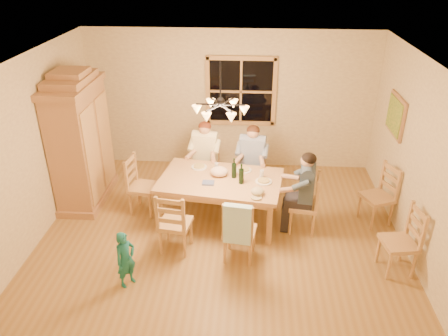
# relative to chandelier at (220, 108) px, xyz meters

# --- Properties ---
(floor) EXTENTS (5.50, 5.50, 0.00)m
(floor) POSITION_rel_chandelier_xyz_m (0.00, 0.00, -2.08)
(floor) COLOR olive
(floor) RESTS_ON ground
(ceiling) EXTENTS (5.50, 5.00, 0.02)m
(ceiling) POSITION_rel_chandelier_xyz_m (0.00, 0.00, 0.62)
(ceiling) COLOR white
(ceiling) RESTS_ON wall_back
(wall_back) EXTENTS (5.50, 0.02, 2.70)m
(wall_back) POSITION_rel_chandelier_xyz_m (0.00, 2.50, -0.73)
(wall_back) COLOR #C2AE89
(wall_back) RESTS_ON floor
(wall_left) EXTENTS (0.02, 5.00, 2.70)m
(wall_left) POSITION_rel_chandelier_xyz_m (-2.75, 0.00, -0.73)
(wall_left) COLOR #C2AE89
(wall_left) RESTS_ON floor
(wall_right) EXTENTS (0.02, 5.00, 2.70)m
(wall_right) POSITION_rel_chandelier_xyz_m (2.75, 0.00, -0.73)
(wall_right) COLOR #C2AE89
(wall_right) RESTS_ON floor
(window) EXTENTS (1.30, 0.06, 1.30)m
(window) POSITION_rel_chandelier_xyz_m (0.20, 2.47, -0.53)
(window) COLOR black
(window) RESTS_ON wall_back
(painting) EXTENTS (0.06, 0.78, 0.64)m
(painting) POSITION_rel_chandelier_xyz_m (2.71, 1.20, -0.48)
(painting) COLOR #9C7043
(painting) RESTS_ON wall_right
(chandelier) EXTENTS (0.77, 0.68, 0.71)m
(chandelier) POSITION_rel_chandelier_xyz_m (0.00, 0.00, 0.00)
(chandelier) COLOR black
(chandelier) RESTS_ON ceiling
(armoire) EXTENTS (0.66, 1.40, 2.30)m
(armoire) POSITION_rel_chandelier_xyz_m (-2.42, 0.97, -1.02)
(armoire) COLOR #9C7043
(armoire) RESTS_ON floor
(dining_table) EXTENTS (2.03, 1.41, 0.76)m
(dining_table) POSITION_rel_chandelier_xyz_m (-0.04, 0.44, -1.42)
(dining_table) COLOR #AD7C4D
(dining_table) RESTS_ON floor
(chair_far_left) EXTENTS (0.49, 0.48, 0.99)m
(chair_far_left) POSITION_rel_chandelier_xyz_m (-0.38, 1.39, -1.77)
(chair_far_left) COLOR tan
(chair_far_left) RESTS_ON floor
(chair_far_right) EXTENTS (0.49, 0.48, 0.99)m
(chair_far_right) POSITION_rel_chandelier_xyz_m (0.45, 1.27, -1.77)
(chair_far_right) COLOR tan
(chair_far_right) RESTS_ON floor
(chair_near_left) EXTENTS (0.49, 0.48, 0.99)m
(chair_near_left) POSITION_rel_chandelier_xyz_m (-0.63, -0.38, -1.77)
(chair_near_left) COLOR tan
(chair_near_left) RESTS_ON floor
(chair_near_right) EXTENTS (0.49, 0.48, 0.99)m
(chair_near_right) POSITION_rel_chandelier_xyz_m (0.30, -0.51, -1.77)
(chair_near_right) COLOR tan
(chair_near_right) RESTS_ON floor
(chair_end_left) EXTENTS (0.48, 0.49, 0.99)m
(chair_end_left) POSITION_rel_chandelier_xyz_m (-1.34, 0.62, -1.77)
(chair_end_left) COLOR tan
(chair_end_left) RESTS_ON floor
(chair_end_right) EXTENTS (0.48, 0.49, 0.99)m
(chair_end_right) POSITION_rel_chandelier_xyz_m (1.26, 0.25, -1.77)
(chair_end_right) COLOR tan
(chair_end_right) RESTS_ON floor
(adult_woman) EXTENTS (0.44, 0.47, 0.87)m
(adult_woman) POSITION_rel_chandelier_xyz_m (-0.38, 1.39, -1.24)
(adult_woman) COLOR #F9F2C1
(adult_woman) RESTS_ON floor
(adult_plaid_man) EXTENTS (0.44, 0.47, 0.87)m
(adult_plaid_man) POSITION_rel_chandelier_xyz_m (0.45, 1.27, -1.24)
(adult_plaid_man) COLOR #365494
(adult_plaid_man) RESTS_ON floor
(adult_slate_man) EXTENTS (0.47, 0.44, 0.87)m
(adult_slate_man) POSITION_rel_chandelier_xyz_m (1.26, 0.25, -1.24)
(adult_slate_man) COLOR #3E4E63
(adult_slate_man) RESTS_ON floor
(towel) EXTENTS (0.39, 0.15, 0.58)m
(towel) POSITION_rel_chandelier_xyz_m (0.28, -0.70, -1.38)
(towel) COLOR #B9EBFA
(towel) RESTS_ON chair_near_right
(wine_bottle_a) EXTENTS (0.08, 0.08, 0.33)m
(wine_bottle_a) POSITION_rel_chandelier_xyz_m (0.17, 0.50, -1.15)
(wine_bottle_a) COLOR black
(wine_bottle_a) RESTS_ON dining_table
(wine_bottle_b) EXTENTS (0.08, 0.08, 0.33)m
(wine_bottle_b) POSITION_rel_chandelier_xyz_m (0.29, 0.32, -1.15)
(wine_bottle_b) COLOR black
(wine_bottle_b) RESTS_ON dining_table
(plate_woman) EXTENTS (0.26, 0.26, 0.02)m
(plate_woman) POSITION_rel_chandelier_xyz_m (-0.42, 0.80, -1.31)
(plate_woman) COLOR white
(plate_woman) RESTS_ON dining_table
(plate_plaid) EXTENTS (0.26, 0.26, 0.02)m
(plate_plaid) POSITION_rel_chandelier_xyz_m (0.32, 0.74, -1.31)
(plate_plaid) COLOR white
(plate_plaid) RESTS_ON dining_table
(plate_slate) EXTENTS (0.26, 0.26, 0.02)m
(plate_slate) POSITION_rel_chandelier_xyz_m (0.64, 0.38, -1.31)
(plate_slate) COLOR white
(plate_slate) RESTS_ON dining_table
(wine_glass_a) EXTENTS (0.06, 0.06, 0.14)m
(wine_glass_a) POSITION_rel_chandelier_xyz_m (-0.12, 0.71, -1.25)
(wine_glass_a) COLOR silver
(wine_glass_a) RESTS_ON dining_table
(wine_glass_b) EXTENTS (0.06, 0.06, 0.14)m
(wine_glass_b) POSITION_rel_chandelier_xyz_m (0.60, 0.50, -1.25)
(wine_glass_b) COLOR silver
(wine_glass_b) RESTS_ON dining_table
(cap) EXTENTS (0.20, 0.20, 0.11)m
(cap) POSITION_rel_chandelier_xyz_m (0.54, -0.00, -1.26)
(cap) COLOR tan
(cap) RESTS_ON dining_table
(napkin) EXTENTS (0.20, 0.16, 0.03)m
(napkin) POSITION_rel_chandelier_xyz_m (-0.21, 0.27, -1.30)
(napkin) COLOR #505D93
(napkin) RESTS_ON dining_table
(cloth_bundle) EXTENTS (0.28, 0.22, 0.15)m
(cloth_bundle) POSITION_rel_chandelier_xyz_m (-0.06, 0.54, -1.24)
(cloth_bundle) COLOR beige
(cloth_bundle) RESTS_ON dining_table
(child) EXTENTS (0.33, 0.35, 0.81)m
(child) POSITION_rel_chandelier_xyz_m (-1.15, -1.16, -1.67)
(child) COLOR #18696D
(child) RESTS_ON floor
(chair_spare_front) EXTENTS (0.48, 0.50, 0.99)m
(chair_spare_front) POSITION_rel_chandelier_xyz_m (2.45, -0.64, -1.77)
(chair_spare_front) COLOR tan
(chair_spare_front) RESTS_ON floor
(chair_spare_back) EXTENTS (0.56, 0.57, 0.99)m
(chair_spare_back) POSITION_rel_chandelier_xyz_m (2.45, 0.56, -1.77)
(chair_spare_back) COLOR tan
(chair_spare_back) RESTS_ON floor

